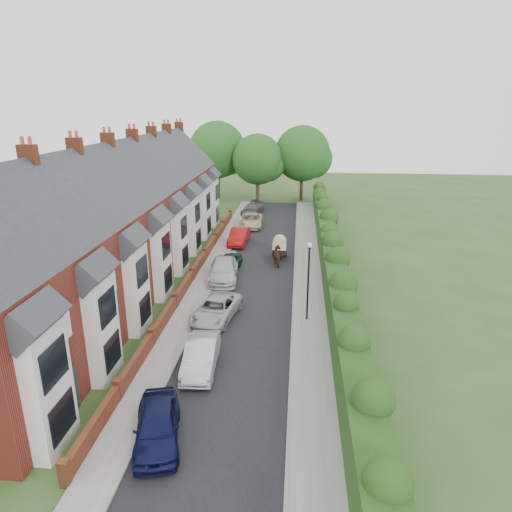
{
  "coord_description": "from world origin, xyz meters",
  "views": [
    {
      "loc": [
        2.65,
        -22.22,
        13.04
      ],
      "look_at": [
        -0.39,
        10.0,
        2.2
      ],
      "focal_mm": 32.0,
      "sensor_mm": 36.0,
      "label": 1
    }
  ],
  "objects": [
    {
      "name": "terrace_row",
      "position": [
        -10.87,
        9.98,
        4.47
      ],
      "size": [
        9.05,
        40.5,
        11.5
      ],
      "color": "maroon",
      "rests_on": "ground"
    },
    {
      "name": "garden_wall_row",
      "position": [
        -5.35,
        10.0,
        0.46
      ],
      "size": [
        0.35,
        40.35,
        1.1
      ],
      "color": "brown",
      "rests_on": "ground"
    },
    {
      "name": "kerb_hedge_side",
      "position": [
        2.55,
        11.0,
        0.07
      ],
      "size": [
        0.18,
        58.0,
        0.13
      ],
      "primitive_type": "cube",
      "color": "gray",
      "rests_on": "ground"
    },
    {
      "name": "ground",
      "position": [
        0.0,
        0.0,
        0.0
      ],
      "size": [
        140.0,
        140.0,
        0.0
      ],
      "primitive_type": "plane",
      "color": "#2D4C1E",
      "rests_on": "ground"
    },
    {
      "name": "car_silver_b",
      "position": [
        -2.33,
        3.71,
        0.68
      ],
      "size": [
        3.08,
        5.21,
        1.36
      ],
      "primitive_type": "imported",
      "rotation": [
        0.0,
        0.0,
        -0.18
      ],
      "color": "#ADB1B5",
      "rests_on": "ground"
    },
    {
      "name": "car_green",
      "position": [
        -3.0,
        12.6,
        0.65
      ],
      "size": [
        2.43,
        4.07,
        1.3
      ],
      "primitive_type": "imported",
      "rotation": [
        0.0,
        0.0,
        -0.25
      ],
      "color": "#10351F",
      "rests_on": "ground"
    },
    {
      "name": "horse",
      "position": [
        1.1,
        14.2,
        0.8
      ],
      "size": [
        1.36,
        2.07,
        1.6
      ],
      "primitive_type": "imported",
      "rotation": [
        0.0,
        0.0,
        3.42
      ],
      "color": "#412417",
      "rests_on": "ground"
    },
    {
      "name": "hedge",
      "position": [
        5.4,
        11.0,
        1.6
      ],
      "size": [
        2.1,
        58.0,
        2.85
      ],
      "color": "#143410",
      "rests_on": "ground"
    },
    {
      "name": "lamppost",
      "position": [
        3.4,
        4.0,
        3.3
      ],
      "size": [
        0.32,
        0.32,
        5.16
      ],
      "color": "black",
      "rests_on": "ground"
    },
    {
      "name": "kerb_house_side",
      "position": [
        -3.55,
        11.0,
        0.07
      ],
      "size": [
        0.18,
        58.0,
        0.13
      ],
      "primitive_type": "cube",
      "color": "gray",
      "rests_on": "ground"
    },
    {
      "name": "horse_cart",
      "position": [
        1.1,
        16.25,
        1.15
      ],
      "size": [
        1.26,
        2.78,
        2.01
      ],
      "color": "black",
      "rests_on": "ground"
    },
    {
      "name": "car_grey",
      "position": [
        -2.97,
        32.89,
        0.67
      ],
      "size": [
        2.9,
        4.94,
        1.34
      ],
      "primitive_type": "imported",
      "rotation": [
        0.0,
        0.0,
        -0.23
      ],
      "color": "#4E5054",
      "rests_on": "ground"
    },
    {
      "name": "pavement_house_side",
      "position": [
        -4.35,
        11.0,
        0.06
      ],
      "size": [
        1.7,
        58.0,
        0.12
      ],
      "primitive_type": "cube",
      "color": "gray",
      "rests_on": "ground"
    },
    {
      "name": "car_white",
      "position": [
        -3.0,
        10.6,
        0.77
      ],
      "size": [
        2.66,
        5.52,
        1.55
      ],
      "primitive_type": "imported",
      "rotation": [
        0.0,
        0.0,
        0.09
      ],
      "color": "beige",
      "rests_on": "ground"
    },
    {
      "name": "tree_far_back",
      "position": [
        -8.59,
        43.08,
        6.62
      ],
      "size": [
        8.4,
        8.0,
        10.82
      ],
      "color": "#332316",
      "rests_on": "ground"
    },
    {
      "name": "road",
      "position": [
        -0.5,
        11.0,
        0.01
      ],
      "size": [
        6.0,
        58.0,
        0.02
      ],
      "primitive_type": "cube",
      "color": "black",
      "rests_on": "ground"
    },
    {
      "name": "car_beige",
      "position": [
        -2.49,
        26.76,
        0.72
      ],
      "size": [
        2.62,
        5.27,
        1.44
      ],
      "primitive_type": "imported",
      "rotation": [
        0.0,
        0.0,
        0.05
      ],
      "color": "#CAB691",
      "rests_on": "ground"
    },
    {
      "name": "car_silver_a",
      "position": [
        -2.1,
        -1.98,
        0.73
      ],
      "size": [
        1.82,
        4.54,
        1.47
      ],
      "primitive_type": "imported",
      "rotation": [
        0.0,
        0.0,
        0.06
      ],
      "color": "#B0B1B5",
      "rests_on": "ground"
    },
    {
      "name": "pavement_hedge_side",
      "position": [
        3.6,
        11.0,
        0.06
      ],
      "size": [
        2.2,
        58.0,
        0.12
      ],
      "primitive_type": "cube",
      "color": "gray",
      "rests_on": "ground"
    },
    {
      "name": "car_black",
      "position": [
        -2.88,
        35.0,
        0.69
      ],
      "size": [
        1.84,
        4.12,
        1.37
      ],
      "primitive_type": "imported",
      "rotation": [
        0.0,
        0.0,
        0.05
      ],
      "color": "black",
      "rests_on": "ground"
    },
    {
      "name": "tree_far_right",
      "position": [
        3.39,
        42.08,
        6.31
      ],
      "size": [
        7.98,
        7.6,
        10.31
      ],
      "color": "#332316",
      "rests_on": "ground"
    },
    {
      "name": "car_red",
      "position": [
        -3.0,
        20.18,
        0.76
      ],
      "size": [
        1.82,
        4.68,
        1.52
      ],
      "primitive_type": "imported",
      "rotation": [
        0.0,
        0.0,
        -0.05
      ],
      "color": "maroon",
      "rests_on": "ground"
    },
    {
      "name": "car_navy",
      "position": [
        -2.75,
        -7.43,
        0.75
      ],
      "size": [
        2.78,
        4.69,
        1.5
      ],
      "primitive_type": "imported",
      "rotation": [
        0.0,
        0.0,
        0.24
      ],
      "color": "#0B0E34",
      "rests_on": "ground"
    },
    {
      "name": "tree_far_left",
      "position": [
        -2.65,
        40.08,
        5.71
      ],
      "size": [
        7.14,
        6.8,
        9.29
      ],
      "color": "#332316",
      "rests_on": "ground"
    }
  ]
}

